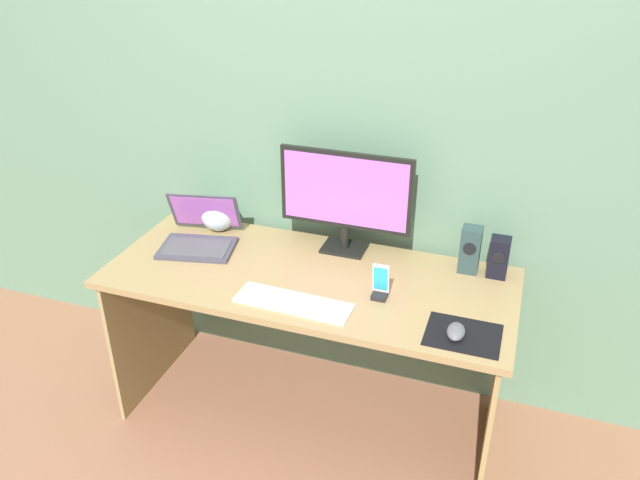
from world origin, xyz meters
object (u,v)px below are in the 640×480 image
Objects in this scene: speaker_right at (499,257)px; speaker_near_monitor at (470,250)px; monitor at (345,196)px; keyboard_external at (293,303)px; laptop at (200,235)px; fishbowl at (218,214)px; phone_in_dock at (380,286)px; mouse at (456,332)px.

speaker_near_monitor is (-0.11, 0.00, 0.01)m from speaker_right.
monitor is 0.51m from keyboard_external.
laptop reaches higher than speaker_right.
speaker_near_monitor reaches higher than speaker_right.
laptop is at bearing -93.04° from fishbowl.
speaker_right reaches higher than keyboard_external.
phone_in_dock is (0.82, -0.15, 0.01)m from laptop.
laptop is (-1.10, -0.15, -0.05)m from speaker_near_monitor.
phone_in_dock is at bearing -133.07° from speaker_near_monitor.
phone_in_dock is at bearing -52.92° from monitor.
speaker_near_monitor is at bearing 179.97° from speaker_right.
monitor is 3.39× the size of speaker_right.
keyboard_external is at bearing -153.01° from phone_in_dock.
monitor is 3.92× the size of phone_in_dock.
mouse is 0.72× the size of phone_in_dock.
speaker_right is 1.20m from fishbowl.
monitor is 2.90× the size of speaker_near_monitor.
monitor reaches higher than speaker_near_monitor.
monitor reaches higher than mouse.
monitor is 0.73m from mouse.
laptop is 0.61m from keyboard_external.
keyboard_external is (-0.56, -0.44, -0.09)m from speaker_near_monitor.
keyboard_external is 4.29× the size of mouse.
fishbowl is 0.87m from phone_in_dock.
speaker_near_monitor is at bearing 46.93° from phone_in_dock.
speaker_right is 1.06× the size of fishbowl.
mouse is at bearing -14.74° from laptop.
laptop reaches higher than keyboard_external.
speaker_near_monitor is at bearing -0.69° from monitor.
speaker_right is at bearing 7.23° from laptop.
fishbowl is at bearing 159.59° from phone_in_dock.
laptop reaches higher than phone_in_dock.
monitor is 0.53m from speaker_near_monitor.
keyboard_external is at bearing -40.29° from fishbowl.
phone_in_dock is (-0.39, -0.30, -0.03)m from speaker_right.
keyboard_external is (0.54, -0.29, -0.04)m from laptop.
monitor is 0.64m from speaker_right.
laptop is at bearing -172.06° from speaker_near_monitor.
speaker_right is 0.45× the size of laptop.
laptop reaches higher than mouse.
fishbowl is (-1.20, 0.00, -0.01)m from speaker_right.
speaker_near_monitor is (0.51, -0.01, -0.15)m from monitor.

